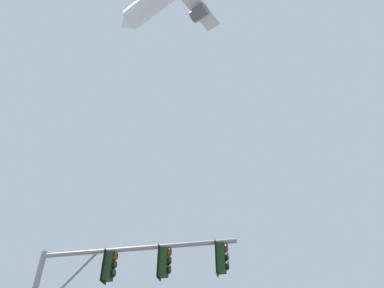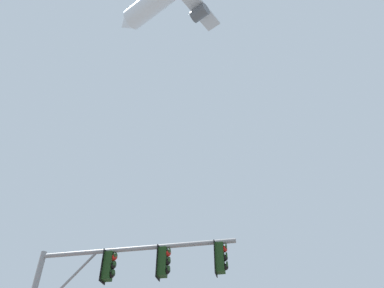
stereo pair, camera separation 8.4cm
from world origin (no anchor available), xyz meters
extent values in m
cylinder|color=gray|center=(-2.41, 6.65, 6.43)|extent=(6.61, 0.92, 0.15)
cylinder|color=gray|center=(-4.72, 6.92, 5.35)|extent=(2.04, 0.32, 2.21)
cube|color=#193814|center=(0.35, 6.33, 5.90)|extent=(0.30, 0.35, 0.90)
cylinder|color=#193814|center=(0.35, 6.33, 6.41)|extent=(0.05, 0.05, 0.12)
cube|color=black|center=(0.21, 6.35, 5.90)|extent=(0.08, 0.46, 1.04)
sphere|color=red|center=(0.50, 6.31, 6.17)|extent=(0.20, 0.20, 0.20)
cylinder|color=#193814|center=(0.56, 6.30, 6.23)|extent=(0.06, 0.21, 0.21)
sphere|color=black|center=(0.50, 6.31, 5.89)|extent=(0.20, 0.20, 0.20)
cylinder|color=#193814|center=(0.56, 6.30, 5.95)|extent=(0.06, 0.21, 0.21)
sphere|color=black|center=(0.50, 6.31, 5.61)|extent=(0.20, 0.20, 0.20)
cylinder|color=#193814|center=(0.56, 6.30, 5.67)|extent=(0.06, 0.21, 0.21)
cube|color=#193814|center=(-1.46, 6.54, 5.90)|extent=(0.30, 0.35, 0.90)
cylinder|color=#193814|center=(-1.46, 6.54, 6.41)|extent=(0.05, 0.05, 0.12)
cube|color=black|center=(-1.60, 6.56, 5.90)|extent=(0.08, 0.46, 1.04)
sphere|color=red|center=(-1.32, 6.52, 6.17)|extent=(0.20, 0.20, 0.20)
cylinder|color=#193814|center=(-1.25, 6.52, 6.23)|extent=(0.06, 0.21, 0.21)
sphere|color=black|center=(-1.32, 6.52, 5.89)|extent=(0.20, 0.20, 0.20)
cylinder|color=#193814|center=(-1.25, 6.52, 5.95)|extent=(0.06, 0.21, 0.21)
sphere|color=black|center=(-1.32, 6.52, 5.61)|extent=(0.20, 0.20, 0.20)
cylinder|color=#193814|center=(-1.25, 6.52, 5.67)|extent=(0.06, 0.21, 0.21)
cube|color=#193814|center=(-3.27, 6.75, 5.90)|extent=(0.30, 0.35, 0.90)
cylinder|color=#193814|center=(-3.27, 6.75, 6.41)|extent=(0.05, 0.05, 0.12)
cube|color=black|center=(-3.41, 6.77, 5.90)|extent=(0.08, 0.46, 1.04)
sphere|color=red|center=(-3.13, 6.74, 6.17)|extent=(0.20, 0.20, 0.20)
cylinder|color=#193814|center=(-3.06, 6.73, 6.23)|extent=(0.06, 0.21, 0.21)
sphere|color=black|center=(-3.13, 6.74, 5.89)|extent=(0.20, 0.20, 0.20)
cylinder|color=#193814|center=(-3.06, 6.73, 5.95)|extent=(0.06, 0.21, 0.21)
sphere|color=black|center=(-3.13, 6.74, 5.61)|extent=(0.20, 0.20, 0.20)
cylinder|color=#193814|center=(-3.06, 6.73, 5.67)|extent=(0.06, 0.21, 0.21)
cone|color=white|center=(-13.02, 28.29, 53.65)|extent=(3.72, 3.97, 3.22)
cylinder|color=#595B60|center=(-0.97, 26.38, 52.13)|extent=(3.17, 2.99, 1.91)
camera|label=1|loc=(0.30, -4.64, 1.70)|focal=33.92mm
camera|label=2|loc=(0.38, -4.64, 1.70)|focal=33.92mm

